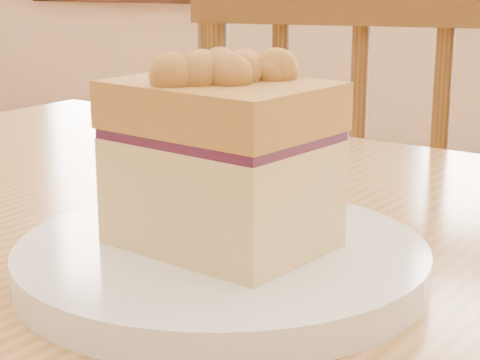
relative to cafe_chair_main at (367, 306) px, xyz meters
name	(u,v)px	position (x,y,z in m)	size (l,w,h in m)	color
cafe_chair_main	(367,306)	(0.00, 0.00, 0.00)	(0.45, 0.45, 0.93)	brown
plate	(222,261)	(0.04, -0.63, 0.29)	(0.24, 0.24, 0.02)	white
cake_slice	(221,153)	(0.04, -0.63, 0.35)	(0.14, 0.12, 0.11)	#FDD88F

